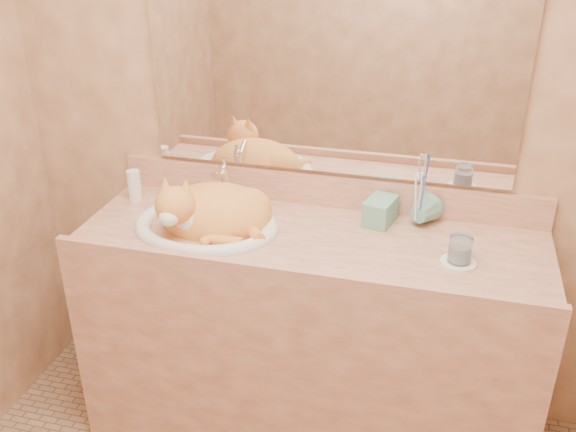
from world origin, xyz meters
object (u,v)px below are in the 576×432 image
(sink_basin, at_px, (205,207))
(water_glass, at_px, (460,249))
(vanity_counter, at_px, (308,338))
(toothbrush_cup, at_px, (417,216))
(cat, at_px, (211,210))
(soap_dispenser, at_px, (374,204))

(sink_basin, height_order, water_glass, sink_basin)
(water_glass, bearing_deg, vanity_counter, 174.17)
(water_glass, bearing_deg, toothbrush_cup, 125.68)
(vanity_counter, height_order, cat, cat)
(cat, height_order, toothbrush_cup, cat)
(sink_basin, xyz_separation_m, cat, (0.01, 0.01, -0.02))
(soap_dispenser, bearing_deg, toothbrush_cup, 31.37)
(sink_basin, xyz_separation_m, soap_dispenser, (0.57, 0.13, 0.02))
(toothbrush_cup, height_order, water_glass, same)
(vanity_counter, bearing_deg, soap_dispenser, 28.80)
(sink_basin, relative_size, water_glass, 5.83)
(vanity_counter, relative_size, toothbrush_cup, 15.40)
(vanity_counter, distance_m, cat, 0.60)
(cat, xyz_separation_m, water_glass, (0.85, -0.04, -0.01))
(sink_basin, relative_size, soap_dispenser, 2.48)
(cat, relative_size, toothbrush_cup, 3.81)
(water_glass, bearing_deg, soap_dispenser, 151.56)
(sink_basin, xyz_separation_m, water_glass, (0.86, -0.03, -0.03))
(cat, bearing_deg, vanity_counter, -7.46)
(cat, relative_size, water_glass, 4.61)
(soap_dispenser, bearing_deg, vanity_counter, -137.80)
(sink_basin, relative_size, toothbrush_cup, 4.82)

